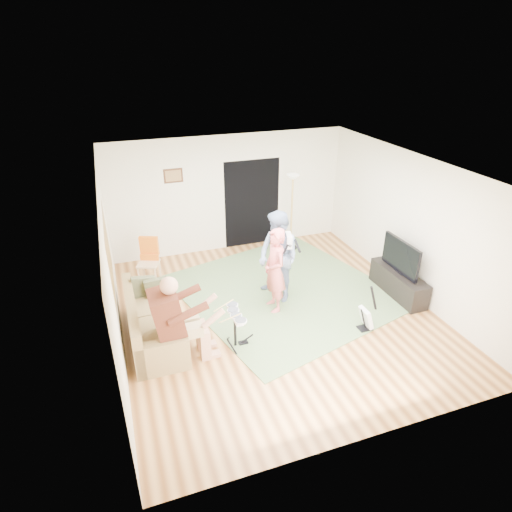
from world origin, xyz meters
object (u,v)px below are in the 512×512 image
(tv_cabinet, at_px, (398,283))
(drum_kit, at_px, (235,331))
(singer, at_px, (275,271))
(guitarist, at_px, (278,257))
(guitar_spare, at_px, (366,317))
(sofa, at_px, (150,326))
(torchiere_lamp, at_px, (292,199))
(dining_chair, at_px, (149,267))
(television, at_px, (401,256))

(tv_cabinet, bearing_deg, drum_kit, -172.17)
(singer, height_order, guitarist, guitarist)
(drum_kit, height_order, singer, singer)
(guitarist, distance_m, guitar_spare, 1.93)
(guitar_spare, bearing_deg, sofa, 164.79)
(drum_kit, xyz_separation_m, torchiere_lamp, (2.34, 3.11, 0.96))
(singer, bearing_deg, guitar_spare, 47.44)
(sofa, height_order, dining_chair, dining_chair)
(torchiere_lamp, distance_m, dining_chair, 3.56)
(guitar_spare, bearing_deg, singer, 138.08)
(tv_cabinet, bearing_deg, dining_chair, 154.81)
(sofa, relative_size, tv_cabinet, 1.41)
(sofa, xyz_separation_m, drum_kit, (1.29, -0.65, 0.03))
(guitarist, distance_m, torchiere_lamp, 2.29)
(sofa, xyz_separation_m, torchiere_lamp, (3.62, 2.46, 0.99))
(dining_chair, bearing_deg, singer, -19.16)
(guitarist, bearing_deg, torchiere_lamp, 130.16)
(sofa, distance_m, drum_kit, 1.44)
(guitar_spare, relative_size, torchiere_lamp, 0.47)
(drum_kit, relative_size, guitarist, 0.38)
(torchiere_lamp, relative_size, tv_cabinet, 1.31)
(tv_cabinet, bearing_deg, guitarist, 163.56)
(sofa, distance_m, torchiere_lamp, 4.49)
(torchiere_lamp, xyz_separation_m, dining_chair, (-3.40, -0.48, -0.92))
(singer, relative_size, guitar_spare, 1.87)
(sofa, relative_size, guitar_spare, 2.29)
(drum_kit, xyz_separation_m, singer, (1.01, 0.82, 0.51))
(guitarist, height_order, tv_cabinet, guitarist)
(television, bearing_deg, guitarist, 163.21)
(guitarist, height_order, torchiere_lamp, torchiere_lamp)
(sofa, bearing_deg, television, -2.04)
(singer, xyz_separation_m, dining_chair, (-2.08, 1.81, -0.47))
(guitarist, height_order, guitar_spare, guitarist)
(tv_cabinet, relative_size, television, 1.36)
(drum_kit, relative_size, television, 0.66)
(dining_chair, xyz_separation_m, tv_cabinet, (4.57, -2.15, -0.09))
(singer, relative_size, television, 1.57)
(singer, relative_size, guitarist, 0.91)
(drum_kit, distance_m, singer, 1.39)
(guitarist, relative_size, tv_cabinet, 1.27)
(sofa, distance_m, television, 4.78)
(dining_chair, distance_m, television, 5.03)
(guitar_spare, bearing_deg, guitarist, 125.76)
(guitarist, xyz_separation_m, dining_chair, (-2.28, 1.47, -0.55))
(singer, relative_size, torchiere_lamp, 0.89)
(torchiere_lamp, bearing_deg, television, -67.04)
(torchiere_lamp, bearing_deg, guitar_spare, -91.09)
(torchiere_lamp, distance_m, television, 2.89)
(singer, bearing_deg, guitarist, 149.01)
(sofa, height_order, television, television)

